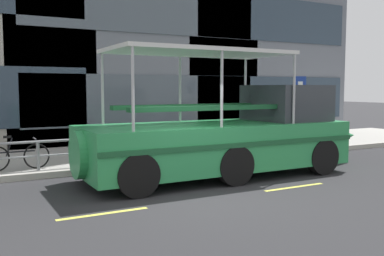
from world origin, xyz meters
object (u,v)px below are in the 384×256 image
Objects in this scene: parking_sign at (299,99)px; pedestrian_near_bow at (247,122)px; leaned_bicycle at (17,157)px; duck_tour_boat at (233,136)px.

parking_sign reaches higher than pedestrian_near_bow.
parking_sign is at bearing 1.33° from leaned_bicycle.
parking_sign reaches higher than leaned_bicycle.
duck_tour_boat is 4.86m from pedestrian_near_bow.
pedestrian_near_bow is at bearing 49.69° from duck_tour_boat.
pedestrian_near_bow is (-1.80, 0.90, -0.90)m from parking_sign.
leaned_bicycle is 5.96m from duck_tour_boat.
parking_sign is 10.41m from leaned_bicycle.
duck_tour_boat is at bearing -25.62° from leaned_bicycle.
leaned_bicycle is 8.59m from pedestrian_near_bow.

